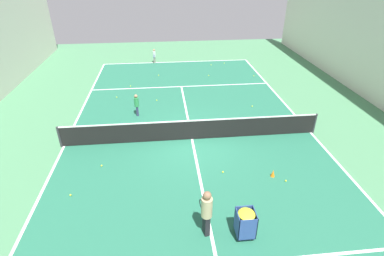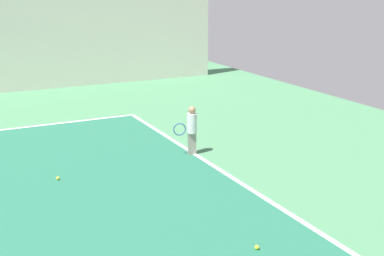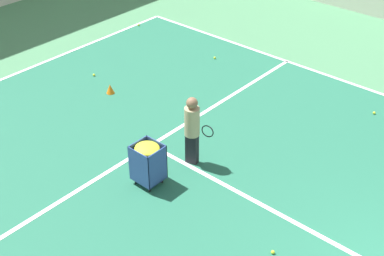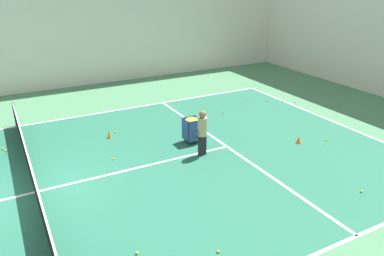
% 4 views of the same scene
% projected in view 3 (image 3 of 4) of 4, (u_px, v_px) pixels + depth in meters
% --- Properties ---
extents(line_baseline_far, '(11.40, 0.10, 0.00)m').
position_uv_depth(line_baseline_far, '(17.00, 73.00, 15.12)').
color(line_baseline_far, white).
rests_on(line_baseline_far, ground).
extents(line_service_far, '(11.40, 0.10, 0.00)m').
position_uv_depth(line_service_far, '(151.00, 145.00, 12.18)').
color(line_service_far, white).
rests_on(line_service_far, ground).
extents(coach_at_net, '(0.38, 0.66, 1.62)m').
position_uv_depth(coach_at_net, '(192.00, 127.00, 11.15)').
color(coach_at_net, black).
rests_on(coach_at_net, ground).
extents(ball_cart, '(0.54, 0.57, 0.95)m').
position_uv_depth(ball_cart, '(148.00, 157.00, 10.71)').
color(ball_cart, '#2D478C').
rests_on(ball_cart, ground).
extents(training_cone_1, '(0.22, 0.22, 0.26)m').
position_uv_depth(training_cone_1, '(110.00, 89.00, 14.12)').
color(training_cone_1, orange).
rests_on(training_cone_1, ground).
extents(tennis_ball_0, '(0.07, 0.07, 0.07)m').
position_uv_depth(tennis_ball_0, '(215.00, 58.00, 15.88)').
color(tennis_ball_0, yellow).
rests_on(tennis_ball_0, ground).
extents(tennis_ball_1, '(0.07, 0.07, 0.07)m').
position_uv_depth(tennis_ball_1, '(273.00, 252.00, 9.41)').
color(tennis_ball_1, yellow).
rests_on(tennis_ball_1, ground).
extents(tennis_ball_3, '(0.07, 0.07, 0.07)m').
position_uv_depth(tennis_ball_3, '(94.00, 75.00, 14.98)').
color(tennis_ball_3, yellow).
rests_on(tennis_ball_3, ground).
extents(tennis_ball_12, '(0.07, 0.07, 0.07)m').
position_uv_depth(tennis_ball_12, '(374.00, 113.00, 13.30)').
color(tennis_ball_12, yellow).
rests_on(tennis_ball_12, ground).
extents(tennis_ball_22, '(0.07, 0.07, 0.07)m').
position_uv_depth(tennis_ball_22, '(138.00, 25.00, 17.98)').
color(tennis_ball_22, yellow).
rests_on(tennis_ball_22, ground).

